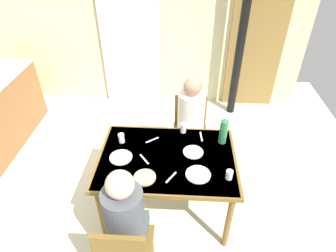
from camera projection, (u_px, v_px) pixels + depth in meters
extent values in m
plane|color=beige|center=(131.00, 198.00, 3.21)|extent=(5.87, 5.87, 0.00)
cube|color=beige|center=(149.00, 22.00, 4.21)|extent=(4.72, 0.10, 2.58)
cube|color=olive|center=(256.00, 45.00, 4.24)|extent=(0.80, 0.05, 2.00)
cylinder|color=black|center=(242.00, 32.00, 3.87)|extent=(0.12, 0.12, 2.58)
cube|color=white|center=(130.00, 38.00, 4.27)|extent=(0.90, 0.03, 2.17)
cube|color=brown|center=(167.00, 159.00, 2.67)|extent=(1.29, 0.92, 0.04)
cube|color=beige|center=(167.00, 157.00, 2.66)|extent=(1.24, 0.88, 0.00)
cylinder|color=brown|center=(102.00, 215.00, 2.61)|extent=(0.06, 0.06, 0.71)
cylinder|color=brown|center=(228.00, 222.00, 2.55)|extent=(0.06, 0.06, 0.71)
cylinder|color=brown|center=(119.00, 157.00, 3.23)|extent=(0.06, 0.06, 0.71)
cylinder|color=brown|center=(221.00, 161.00, 3.18)|extent=(0.06, 0.06, 0.71)
cube|color=brown|center=(127.00, 247.00, 2.25)|extent=(0.40, 0.40, 0.04)
cylinder|color=brown|center=(114.00, 243.00, 2.55)|extent=(0.04, 0.04, 0.41)
cylinder|color=brown|center=(152.00, 245.00, 2.53)|extent=(0.04, 0.04, 0.41)
cube|color=brown|center=(190.00, 134.00, 3.42)|extent=(0.40, 0.40, 0.04)
cube|color=brown|center=(190.00, 111.00, 3.44)|extent=(0.38, 0.04, 0.42)
cylinder|color=brown|center=(203.00, 159.00, 3.42)|extent=(0.04, 0.04, 0.41)
cylinder|color=brown|center=(175.00, 158.00, 3.43)|extent=(0.04, 0.04, 0.41)
cylinder|color=brown|center=(202.00, 141.00, 3.69)|extent=(0.04, 0.04, 0.41)
cylinder|color=brown|center=(176.00, 140.00, 3.71)|extent=(0.04, 0.04, 0.41)
cube|color=#435A5F|center=(130.00, 225.00, 2.35)|extent=(0.30, 0.22, 0.12)
cylinder|color=#4C5156|center=(125.00, 217.00, 2.10)|extent=(0.30, 0.30, 0.52)
sphere|color=beige|center=(120.00, 185.00, 1.90)|extent=(0.20, 0.20, 0.20)
cube|color=silver|center=(190.00, 138.00, 3.25)|extent=(0.30, 0.22, 0.12)
cylinder|color=silver|center=(191.00, 114.00, 3.19)|extent=(0.30, 0.30, 0.52)
sphere|color=#A87A5B|center=(193.00, 87.00, 2.98)|extent=(0.20, 0.20, 0.20)
cylinder|color=#2A7846|center=(223.00, 132.00, 2.76)|extent=(0.08, 0.08, 0.25)
cone|color=#228042|center=(225.00, 120.00, 2.67)|extent=(0.05, 0.05, 0.04)
cylinder|color=white|center=(193.00, 152.00, 2.71)|extent=(0.19, 0.19, 0.01)
cylinder|color=white|center=(198.00, 174.00, 2.47)|extent=(0.22, 0.22, 0.01)
cylinder|color=white|center=(121.00, 157.00, 2.65)|extent=(0.21, 0.21, 0.01)
cylinder|color=silver|center=(121.00, 138.00, 2.81)|extent=(0.06, 0.06, 0.10)
cylinder|color=silver|center=(183.00, 128.00, 2.94)|extent=(0.06, 0.06, 0.10)
cylinder|color=silver|center=(229.00, 175.00, 2.42)|extent=(0.06, 0.06, 0.09)
cylinder|color=#DBB77A|center=(145.00, 177.00, 2.44)|extent=(0.19, 0.19, 0.02)
cube|color=silver|center=(144.00, 159.00, 2.63)|extent=(0.10, 0.13, 0.00)
cube|color=silver|center=(171.00, 177.00, 2.45)|extent=(0.09, 0.14, 0.00)
cube|color=silver|center=(201.00, 137.00, 2.90)|extent=(0.03, 0.15, 0.00)
cube|color=silver|center=(152.00, 140.00, 2.86)|extent=(0.13, 0.10, 0.00)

